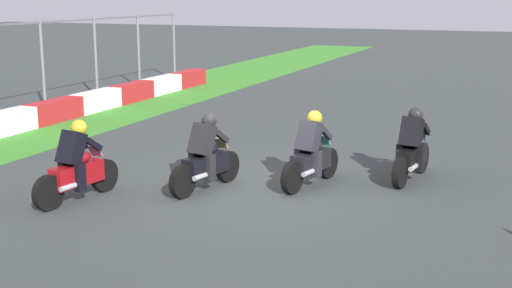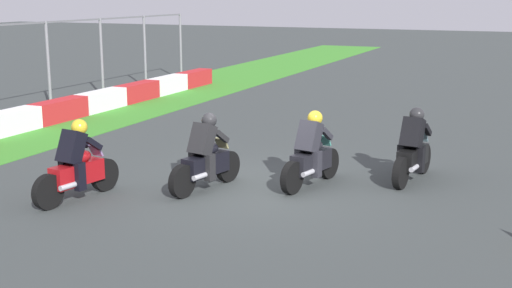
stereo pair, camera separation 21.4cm
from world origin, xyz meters
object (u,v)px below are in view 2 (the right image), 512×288
rider_lane_c (206,158)px  rider_lane_a (413,151)px  rider_lane_b (311,155)px  rider_lane_d (77,167)px

rider_lane_c → rider_lane_a: bearing=-46.0°
rider_lane_b → rider_lane_c: size_ratio=1.00×
rider_lane_b → rider_lane_c: same height
rider_lane_b → rider_lane_d: same height
rider_lane_a → rider_lane_b: same height
rider_lane_c → rider_lane_d: bearing=141.4°
rider_lane_a → rider_lane_b: bearing=131.3°
rider_lane_a → rider_lane_c: 4.23m
rider_lane_a → rider_lane_d: same height
rider_lane_a → rider_lane_b: (-1.18, 1.78, 0.00)m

